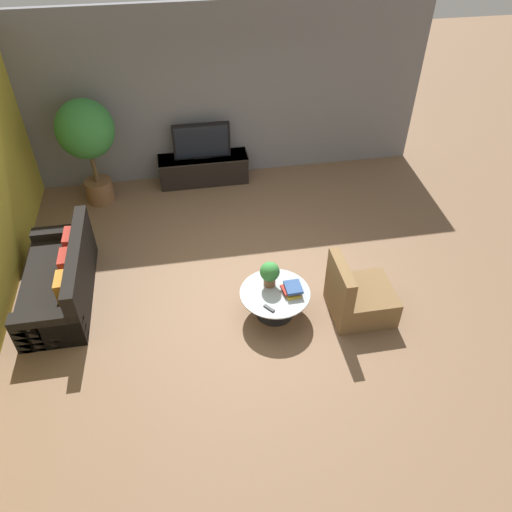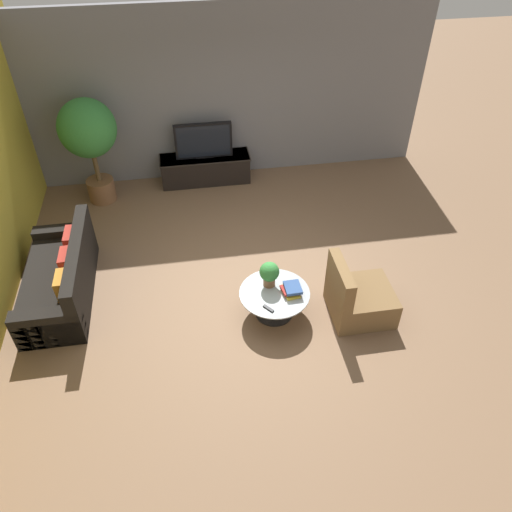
{
  "view_description": "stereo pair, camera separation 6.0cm",
  "coord_description": "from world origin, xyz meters",
  "px_view_note": "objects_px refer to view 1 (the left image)",
  "views": [
    {
      "loc": [
        -0.74,
        -5.04,
        4.96
      ],
      "look_at": [
        0.15,
        0.03,
        0.55
      ],
      "focal_mm": 35.0,
      "sensor_mm": 36.0,
      "label": 1
    },
    {
      "loc": [
        -0.68,
        -5.05,
        4.96
      ],
      "look_at": [
        0.15,
        0.03,
        0.55
      ],
      "focal_mm": 35.0,
      "sensor_mm": 36.0,
      "label": 2
    }
  ],
  "objects_px": {
    "media_console": "(204,169)",
    "television": "(201,141)",
    "coffee_table": "(275,299)",
    "potted_palm_tall": "(87,135)",
    "potted_plant_tabletop": "(270,273)",
    "armchair_wicker": "(358,297)",
    "couch_by_wall": "(61,281)"
  },
  "relations": [
    {
      "from": "television",
      "to": "couch_by_wall",
      "type": "height_order",
      "value": "television"
    },
    {
      "from": "coffee_table",
      "to": "potted_palm_tall",
      "type": "height_order",
      "value": "potted_palm_tall"
    },
    {
      "from": "media_console",
      "to": "potted_palm_tall",
      "type": "xyz_separation_m",
      "value": [
        -1.84,
        -0.31,
        0.98
      ]
    },
    {
      "from": "potted_palm_tall",
      "to": "coffee_table",
      "type": "bearing_deg",
      "value": -52.24
    },
    {
      "from": "media_console",
      "to": "couch_by_wall",
      "type": "xyz_separation_m",
      "value": [
        -2.2,
        -2.66,
        0.03
      ]
    },
    {
      "from": "coffee_table",
      "to": "potted_plant_tabletop",
      "type": "height_order",
      "value": "potted_plant_tabletop"
    },
    {
      "from": "media_console",
      "to": "couch_by_wall",
      "type": "height_order",
      "value": "couch_by_wall"
    },
    {
      "from": "couch_by_wall",
      "to": "potted_palm_tall",
      "type": "height_order",
      "value": "potted_palm_tall"
    },
    {
      "from": "armchair_wicker",
      "to": "potted_plant_tabletop",
      "type": "height_order",
      "value": "armchair_wicker"
    },
    {
      "from": "media_console",
      "to": "potted_palm_tall",
      "type": "distance_m",
      "value": 2.11
    },
    {
      "from": "media_console",
      "to": "coffee_table",
      "type": "distance_m",
      "value": 3.53
    },
    {
      "from": "couch_by_wall",
      "to": "armchair_wicker",
      "type": "bearing_deg",
      "value": 75.79
    },
    {
      "from": "coffee_table",
      "to": "potted_palm_tall",
      "type": "bearing_deg",
      "value": 127.76
    },
    {
      "from": "armchair_wicker",
      "to": "potted_palm_tall",
      "type": "bearing_deg",
      "value": 46.67
    },
    {
      "from": "coffee_table",
      "to": "potted_palm_tall",
      "type": "xyz_separation_m",
      "value": [
        -2.45,
        3.17,
        0.97
      ]
    },
    {
      "from": "couch_by_wall",
      "to": "armchair_wicker",
      "type": "distance_m",
      "value": 4.02
    },
    {
      "from": "potted_plant_tabletop",
      "to": "coffee_table",
      "type": "bearing_deg",
      "value": -74.49
    },
    {
      "from": "coffee_table",
      "to": "potted_palm_tall",
      "type": "relative_size",
      "value": 0.51
    },
    {
      "from": "media_console",
      "to": "television",
      "type": "xyz_separation_m",
      "value": [
        0.0,
        -0.0,
        0.56
      ]
    },
    {
      "from": "television",
      "to": "potted_plant_tabletop",
      "type": "height_order",
      "value": "television"
    },
    {
      "from": "media_console",
      "to": "television",
      "type": "height_order",
      "value": "television"
    },
    {
      "from": "couch_by_wall",
      "to": "potted_palm_tall",
      "type": "xyz_separation_m",
      "value": [
        0.35,
        2.35,
        0.95
      ]
    },
    {
      "from": "potted_palm_tall",
      "to": "potted_plant_tabletop",
      "type": "distance_m",
      "value": 3.91
    },
    {
      "from": "television",
      "to": "coffee_table",
      "type": "distance_m",
      "value": 3.57
    },
    {
      "from": "armchair_wicker",
      "to": "potted_plant_tabletop",
      "type": "xyz_separation_m",
      "value": [
        -1.13,
        0.33,
        0.32
      ]
    },
    {
      "from": "couch_by_wall",
      "to": "coffee_table",
      "type": "bearing_deg",
      "value": 73.8
    },
    {
      "from": "potted_plant_tabletop",
      "to": "potted_palm_tall",
      "type": "bearing_deg",
      "value": 128.68
    },
    {
      "from": "coffee_table",
      "to": "couch_by_wall",
      "type": "height_order",
      "value": "couch_by_wall"
    },
    {
      "from": "television",
      "to": "media_console",
      "type": "bearing_deg",
      "value": 90.0
    },
    {
      "from": "media_console",
      "to": "couch_by_wall",
      "type": "bearing_deg",
      "value": -129.53
    },
    {
      "from": "media_console",
      "to": "television",
      "type": "relative_size",
      "value": 1.61
    },
    {
      "from": "couch_by_wall",
      "to": "potted_palm_tall",
      "type": "distance_m",
      "value": 2.56
    }
  ]
}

